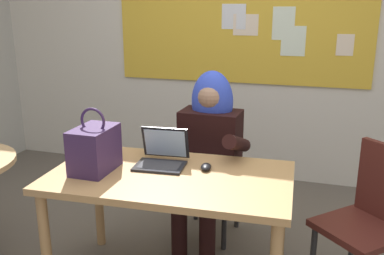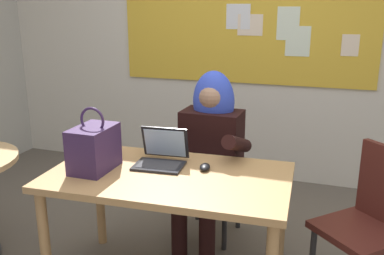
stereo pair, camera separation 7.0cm
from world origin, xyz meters
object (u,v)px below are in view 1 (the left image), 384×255
object	(u,v)px
person_costumed	(208,145)
desk_main	(170,188)
chair_at_desk	(213,169)
chair_extra_corner	(371,214)
handbag	(94,149)
computer_mouse	(206,167)
laptop	(162,157)

from	to	relation	value
person_costumed	desk_main	bearing A→B (deg)	-3.00
chair_at_desk	chair_extra_corner	world-z (taller)	chair_extra_corner
desk_main	handbag	size ratio (longest dim) A/B	3.76
computer_mouse	handbag	distance (m)	0.66
laptop	chair_extra_corner	bearing A→B (deg)	2.62
person_costumed	laptop	distance (m)	0.52
person_costumed	handbag	size ratio (longest dim) A/B	3.26
laptop	handbag	world-z (taller)	handbag
handbag	chair_extra_corner	world-z (taller)	handbag
laptop	chair_extra_corner	world-z (taller)	laptop
laptop	computer_mouse	world-z (taller)	laptop
chair_at_desk	handbag	world-z (taller)	handbag
laptop	chair_extra_corner	distance (m)	1.26
desk_main	chair_extra_corner	bearing A→B (deg)	14.51
chair_at_desk	chair_extra_corner	size ratio (longest dim) A/B	0.97
handbag	chair_at_desk	bearing A→B (deg)	58.99
chair_at_desk	person_costumed	world-z (taller)	person_costumed
laptop	computer_mouse	bearing A→B (deg)	-5.80
chair_extra_corner	laptop	bearing A→B (deg)	-38.64
laptop	person_costumed	bearing A→B (deg)	67.70
person_costumed	laptop	world-z (taller)	person_costumed
handbag	computer_mouse	bearing A→B (deg)	18.48
chair_at_desk	computer_mouse	world-z (taller)	chair_at_desk
chair_at_desk	person_costumed	xyz separation A→B (m)	(-0.01, -0.13, 0.23)
chair_at_desk	person_costumed	distance (m)	0.26
chair_extra_corner	person_costumed	bearing A→B (deg)	-63.30
chair_at_desk	desk_main	bearing A→B (deg)	-1.10
chair_at_desk	laptop	size ratio (longest dim) A/B	2.81
chair_at_desk	chair_extra_corner	bearing A→B (deg)	70.26
person_costumed	chair_extra_corner	distance (m)	1.13
desk_main	chair_at_desk	size ratio (longest dim) A/B	1.61
desk_main	computer_mouse	distance (m)	0.24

